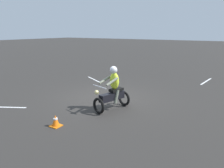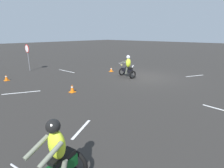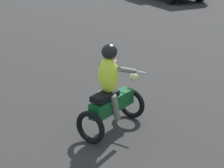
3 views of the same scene
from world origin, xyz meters
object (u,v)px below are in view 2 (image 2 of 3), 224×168
at_px(stop_sign, 28,52).
at_px(traffic_cone_mid_center, 6,78).
at_px(motorcycle_rider_foreground, 128,68).
at_px(motorcycle_rider_background, 55,163).
at_px(traffic_cone_mid_left, 111,70).
at_px(traffic_cone_near_left, 72,88).

relative_size(stop_sign, traffic_cone_mid_center, 5.28).
relative_size(motorcycle_rider_foreground, traffic_cone_mid_center, 3.81).
height_order(motorcycle_rider_background, traffic_cone_mid_center, motorcycle_rider_background).
height_order(motorcycle_rider_foreground, traffic_cone_mid_left, motorcycle_rider_foreground).
bearing_deg(traffic_cone_mid_center, traffic_cone_near_left, -164.73).
distance_m(stop_sign, traffic_cone_mid_left, 7.44).
bearing_deg(traffic_cone_mid_center, traffic_cone_mid_left, -116.15).
bearing_deg(traffic_cone_near_left, stop_sign, -8.00).
distance_m(motorcycle_rider_foreground, motorcycle_rider_background, 10.36).
xyz_separation_m(motorcycle_rider_background, traffic_cone_mid_left, (7.20, -9.79, -0.55)).
distance_m(stop_sign, traffic_cone_near_left, 7.97).
bearing_deg(motorcycle_rider_background, motorcycle_rider_foreground, -71.23).
xyz_separation_m(motorcycle_rider_foreground, stop_sign, (7.94, 3.88, 0.91)).
height_order(motorcycle_rider_foreground, traffic_cone_mid_center, motorcycle_rider_foreground).
bearing_deg(traffic_cone_near_left, traffic_cone_mid_center, 15.27).
bearing_deg(traffic_cone_near_left, motorcycle_rider_foreground, -92.04).
distance_m(traffic_cone_near_left, traffic_cone_mid_center, 5.81).
relative_size(traffic_cone_near_left, traffic_cone_mid_center, 1.05).
bearing_deg(traffic_cone_mid_left, traffic_cone_near_left, 110.17).
height_order(stop_sign, traffic_cone_mid_left, stop_sign).
height_order(motorcycle_rider_background, traffic_cone_mid_left, motorcycle_rider_background).
xyz_separation_m(motorcycle_rider_background, traffic_cone_near_left, (5.13, -4.13, -0.50)).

